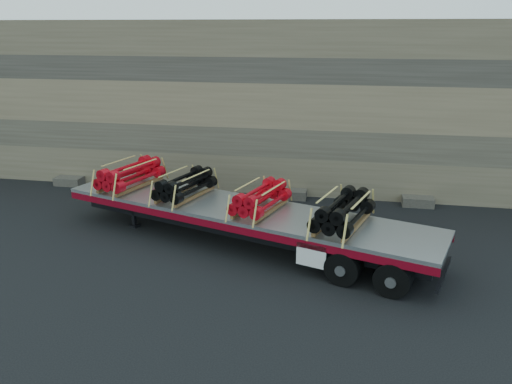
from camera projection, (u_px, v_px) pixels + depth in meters
The scene contains 7 objects.
ground at pixel (216, 240), 16.57m from camera, with size 120.00×120.00×0.00m, color black.
rock_wall at pixel (252, 105), 21.53m from camera, with size 44.00×3.00×7.00m, color #7A6B54.
trailer at pixel (241, 226), 16.10m from camera, with size 12.58×2.42×1.26m, color #B6B8BE, non-canonical shape.
bundle_front at pixel (130, 175), 17.81m from camera, with size 1.22×2.44×0.87m, color red, non-canonical shape.
bundle_midfront at pixel (185, 186), 16.75m from camera, with size 1.13×2.25×0.80m, color black, non-canonical shape.
bundle_midrear at pixel (261, 199), 15.46m from camera, with size 1.11×2.23×0.79m, color red, non-canonical shape.
bundle_rear at pixel (343, 212), 14.25m from camera, with size 1.22×2.43×0.86m, color black, non-canonical shape.
Camera 1 is at (4.11, -14.72, 6.73)m, focal length 35.00 mm.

